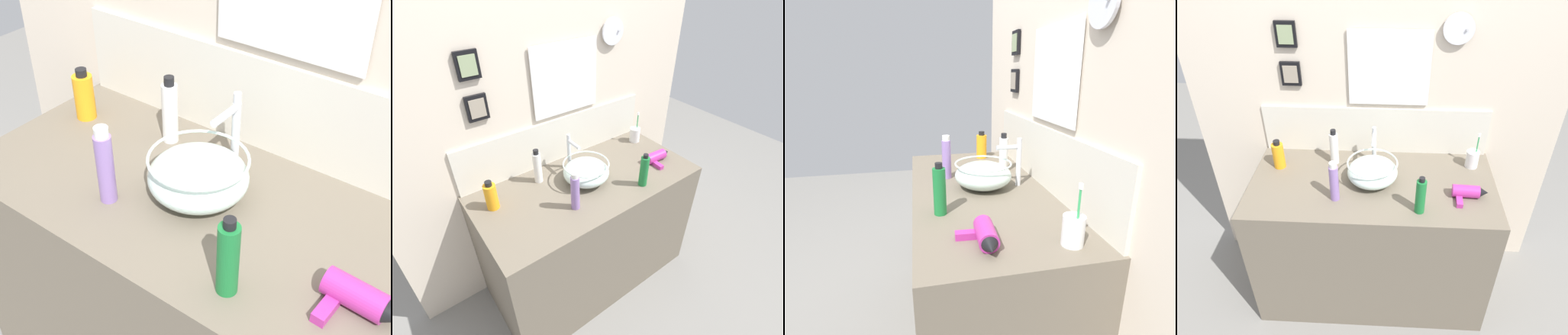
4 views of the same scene
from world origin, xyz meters
The scene contains 11 objects.
ground_plane centered at (0.00, 0.00, 0.00)m, with size 6.00×6.00×0.00m, color gray.
vanity_counter centered at (0.00, 0.00, 0.41)m, with size 1.29×0.62×0.83m, color #6B6051.
back_panel centered at (0.00, 0.34, 1.20)m, with size 2.05×0.10×2.41m.
glass_bowl_sink centered at (0.00, 0.01, 0.89)m, with size 0.26×0.26×0.12m.
faucet centered at (0.00, 0.17, 0.96)m, with size 0.02×0.12×0.23m.
hair_drier centered at (0.48, -0.09, 0.86)m, with size 0.18×0.13×0.06m.
toothbrush_cup centered at (0.54, 0.18, 0.88)m, with size 0.07×0.07×0.21m.
lotion_bottle centered at (0.24, -0.20, 0.92)m, with size 0.05×0.05×0.20m.
soap_dispenser centered at (-0.22, 0.17, 0.93)m, with size 0.05×0.05×0.21m.
shampoo_bottle centered at (-0.18, -0.13, 0.93)m, with size 0.05×0.05×0.22m.
spray_bottle centered at (-0.52, 0.12, 0.90)m, with size 0.06×0.06×0.17m.
Camera 2 is at (-0.82, -1.11, 1.91)m, focal length 28.00 mm.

